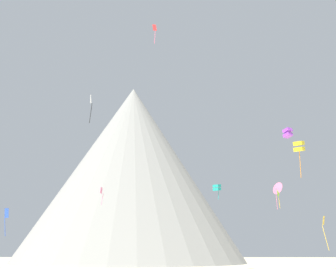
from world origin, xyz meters
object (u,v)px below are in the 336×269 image
(kite_pink_low, at_px, (101,192))
(kite_violet_mid, at_px, (288,133))
(rock_massif, at_px, (137,179))
(kite_teal_mid, at_px, (217,188))
(kite_gold_low, at_px, (324,225))
(kite_blue_low, at_px, (6,217))
(kite_rainbow_mid, at_px, (277,188))
(kite_white_mid, at_px, (91,103))
(kite_lime_low, at_px, (279,194))
(kite_yellow_mid, at_px, (299,147))
(kite_red_high, at_px, (155,30))

(kite_pink_low, distance_m, kite_violet_mid, 36.07)
(kite_violet_mid, bearing_deg, rock_massif, 83.43)
(kite_teal_mid, height_order, kite_gold_low, kite_teal_mid)
(kite_gold_low, relative_size, kite_blue_low, 1.35)
(kite_violet_mid, bearing_deg, kite_pink_low, 160.91)
(kite_rainbow_mid, bearing_deg, kite_white_mid, -91.22)
(kite_white_mid, height_order, kite_violet_mid, kite_white_mid)
(kite_lime_low, relative_size, kite_blue_low, 0.77)
(kite_white_mid, height_order, kite_pink_low, kite_white_mid)
(kite_white_mid, xyz_separation_m, kite_teal_mid, (20.26, 22.62, -9.86))
(kite_violet_mid, bearing_deg, kite_yellow_mid, -136.83)
(rock_massif, bearing_deg, kite_lime_low, -65.05)
(kite_teal_mid, distance_m, kite_red_high, 34.55)
(kite_violet_mid, bearing_deg, kite_rainbow_mid, 81.33)
(kite_yellow_mid, xyz_separation_m, kite_red_high, (-21.12, -5.01, 16.70))
(kite_pink_low, height_order, kite_violet_mid, kite_violet_mid)
(rock_massif, xyz_separation_m, kite_gold_low, (35.38, -64.34, -17.27))
(kite_gold_low, bearing_deg, kite_teal_mid, -65.91)
(kite_pink_low, height_order, kite_blue_low, kite_pink_low)
(rock_massif, relative_size, kite_gold_low, 15.38)
(kite_teal_mid, bearing_deg, kite_lime_low, -28.44)
(kite_teal_mid, bearing_deg, kite_gold_low, -16.47)
(kite_violet_mid, height_order, kite_red_high, kite_red_high)
(kite_blue_low, height_order, kite_red_high, kite_red_high)
(kite_gold_low, height_order, kite_yellow_mid, kite_yellow_mid)
(kite_lime_low, height_order, kite_gold_low, kite_lime_low)
(kite_gold_low, bearing_deg, kite_pink_low, -15.65)
(kite_white_mid, distance_m, kite_blue_low, 20.17)
(kite_blue_low, bearing_deg, kite_rainbow_mid, 72.61)
(rock_massif, height_order, kite_teal_mid, rock_massif)
(kite_white_mid, relative_size, kite_teal_mid, 1.49)
(rock_massif, distance_m, kite_white_mid, 69.69)
(kite_pink_low, distance_m, kite_yellow_mid, 30.66)
(kite_blue_low, bearing_deg, kite_yellow_mid, 49.67)
(kite_gold_low, height_order, kite_rainbow_mid, kite_rainbow_mid)
(rock_massif, bearing_deg, kite_white_mid, -89.58)
(kite_red_high, bearing_deg, kite_yellow_mid, 38.29)
(rock_massif, distance_m, kite_lime_low, 70.38)
(kite_gold_low, bearing_deg, kite_lime_low, -30.04)
(rock_massif, height_order, kite_yellow_mid, rock_massif)
(rock_massif, bearing_deg, kite_rainbow_mid, -57.53)
(rock_massif, relative_size, kite_white_mid, 17.45)
(kite_violet_mid, bearing_deg, kite_blue_low, 165.15)
(rock_massif, bearing_deg, kite_teal_mid, -66.18)
(kite_yellow_mid, bearing_deg, kite_violet_mid, -63.51)
(kite_lime_low, relative_size, kite_red_high, 0.92)
(kite_white_mid, xyz_separation_m, kite_violet_mid, (33.12, 16.58, -0.65))
(kite_red_high, bearing_deg, kite_teal_mid, 93.39)
(kite_lime_low, relative_size, kite_teal_mid, 0.97)
(rock_massif, bearing_deg, kite_yellow_mid, -65.27)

